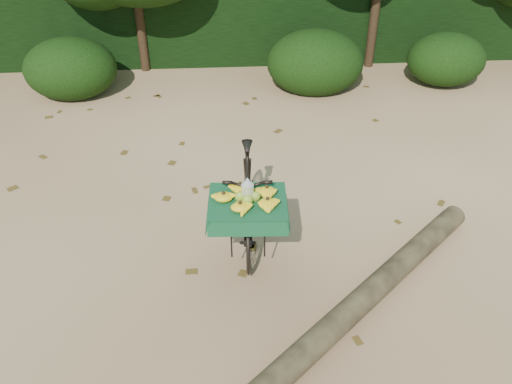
{
  "coord_description": "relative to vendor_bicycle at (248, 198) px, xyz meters",
  "views": [
    {
      "loc": [
        -0.23,
        -5.25,
        4.36
      ],
      "look_at": [
        0.1,
        -0.2,
        0.78
      ],
      "focal_mm": 38.0,
      "sensor_mm": 36.0,
      "label": 1
    }
  ],
  "objects": [
    {
      "name": "vendor_bicycle",
      "position": [
        0.0,
        0.0,
        0.0
      ],
      "size": [
        0.86,
        1.94,
        1.17
      ],
      "rotation": [
        0.0,
        0.0,
        -0.05
      ],
      "color": "black",
      "rests_on": "ground"
    },
    {
      "name": "fallen_log",
      "position": [
        1.27,
        -1.17,
        -0.46
      ],
      "size": [
        2.94,
        2.71,
        0.27
      ],
      "primitive_type": "cylinder",
      "rotation": [
        1.57,
        0.0,
        -0.83
      ],
      "color": "brown",
      "rests_on": "ground"
    },
    {
      "name": "hedge_backdrop",
      "position": [
        -0.01,
        6.35,
        0.31
      ],
      "size": [
        26.0,
        1.8,
        1.8
      ],
      "primitive_type": "cube",
      "color": "black",
      "rests_on": "ground"
    },
    {
      "name": "ground",
      "position": [
        -0.01,
        0.05,
        -0.59
      ],
      "size": [
        80.0,
        80.0,
        0.0
      ],
      "primitive_type": "plane",
      "color": "tan",
      "rests_on": "ground"
    },
    {
      "name": "bush_clumps",
      "position": [
        0.49,
        4.35,
        -0.14
      ],
      "size": [
        8.8,
        1.7,
        0.9
      ],
      "primitive_type": null,
      "color": "black",
      "rests_on": "ground"
    },
    {
      "name": "leaf_litter",
      "position": [
        -0.01,
        0.7,
        -0.59
      ],
      "size": [
        7.0,
        7.3,
        0.01
      ],
      "primitive_type": null,
      "color": "#503A15",
      "rests_on": "ground"
    }
  ]
}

